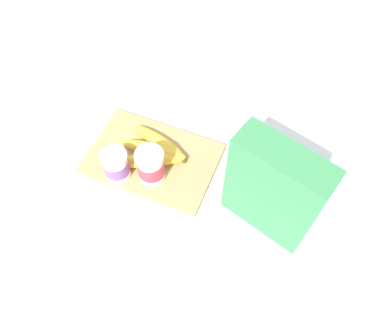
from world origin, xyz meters
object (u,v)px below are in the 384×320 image
object	(u,v)px
cereal_box	(274,190)
banana_bunch	(152,151)
yogurt_cup_front	(151,166)
yogurt_cup_back	(116,166)
cutting_board	(153,159)

from	to	relation	value
cereal_box	banana_bunch	xyz separation A→B (m)	(0.32, -0.05, -0.10)
yogurt_cup_front	yogurt_cup_back	xyz separation A→B (m)	(0.08, 0.03, -0.01)
cutting_board	cereal_box	xyz separation A→B (m)	(-0.32, 0.05, 0.13)
cutting_board	banana_bunch	distance (m)	0.03
yogurt_cup_front	banana_bunch	world-z (taller)	yogurt_cup_front
yogurt_cup_back	banana_bunch	size ratio (longest dim) A/B	0.46
banana_bunch	cereal_box	bearing A→B (deg)	170.73
yogurt_cup_back	cutting_board	bearing A→B (deg)	-124.93
cutting_board	banana_bunch	bearing A→B (deg)	-74.61
cutting_board	banana_bunch	xyz separation A→B (m)	(0.00, -0.01, 0.03)
cereal_box	banana_bunch	world-z (taller)	cereal_box
yogurt_cup_back	cereal_box	bearing A→B (deg)	-174.68
cereal_box	yogurt_cup_back	size ratio (longest dim) A/B	3.18
cereal_box	cutting_board	bearing A→B (deg)	-171.89
yogurt_cup_back	yogurt_cup_front	bearing A→B (deg)	-161.28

